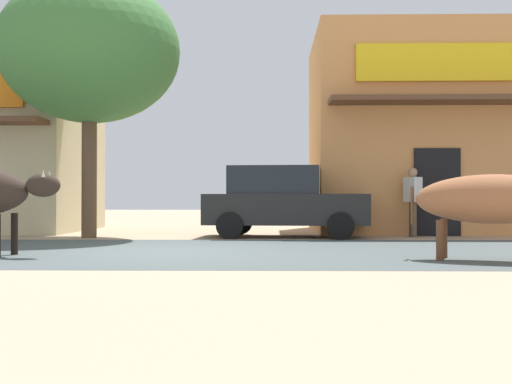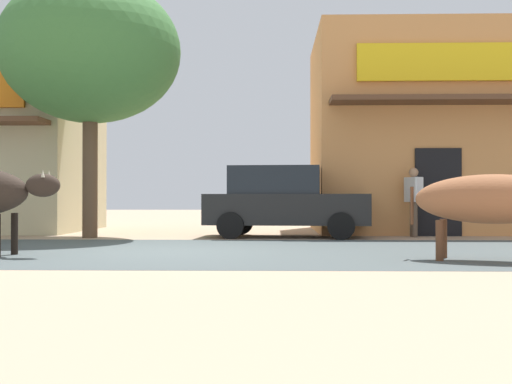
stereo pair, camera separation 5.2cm
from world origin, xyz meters
name	(u,v)px [view 1 (the left image)]	position (x,y,z in m)	size (l,w,h in m)	color
ground	(165,251)	(0.00, 0.00, 0.00)	(80.00, 80.00, 0.00)	tan
asphalt_road	(165,251)	(0.00, 0.00, 0.00)	(72.00, 5.99, 0.00)	#475151
storefront_right_club	(466,134)	(7.19, 6.83, 2.67)	(8.34, 5.55, 5.33)	#D99150
roadside_tree	(90,51)	(-2.35, 3.69, 4.27)	(4.13, 4.13, 5.94)	brown
parked_hatchback_car	(283,201)	(2.10, 4.06, 0.84)	(3.87, 2.21, 1.64)	black
cow_far_dark	(497,200)	(5.04, -1.68, 0.88)	(2.70, 1.46, 1.25)	#9E5E39
pedestrian_by_shop	(413,196)	(5.13, 4.16, 0.95)	(0.40, 0.61, 1.62)	brown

